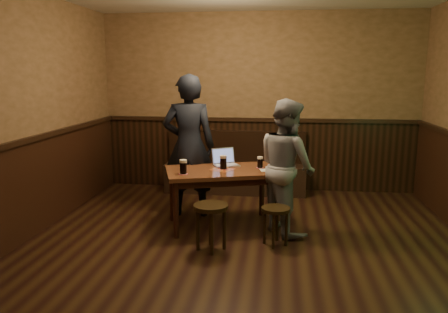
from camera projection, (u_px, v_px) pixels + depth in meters
name	position (u px, v px, depth m)	size (l,w,h in m)	color
room	(244.00, 143.00, 4.27)	(5.04, 6.04, 2.84)	black
bench	(235.00, 172.00, 6.95)	(2.20, 0.50, 0.95)	black
pub_table	(222.00, 177.00, 5.32)	(1.50, 1.14, 0.72)	brown
stool_left	(211.00, 214.00, 4.63)	(0.44, 0.44, 0.50)	black
stool_right	(276.00, 215.00, 4.77)	(0.36, 0.36, 0.43)	black
pint_left	(183.00, 167.00, 5.05)	(0.11, 0.11, 0.17)	#B31637
pint_mid	(223.00, 162.00, 5.30)	(0.11, 0.11, 0.17)	#B31637
pint_right	(260.00, 162.00, 5.37)	(0.09, 0.09, 0.14)	#B31637
laptop	(225.00, 161.00, 5.54)	(0.38, 0.36, 0.21)	silver
menu	(269.00, 170.00, 5.26)	(0.22, 0.15, 0.00)	silver
person_suit	(189.00, 146.00, 5.70)	(0.68, 0.45, 1.86)	black
person_grey	(287.00, 166.00, 5.12)	(0.77, 0.60, 1.58)	gray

